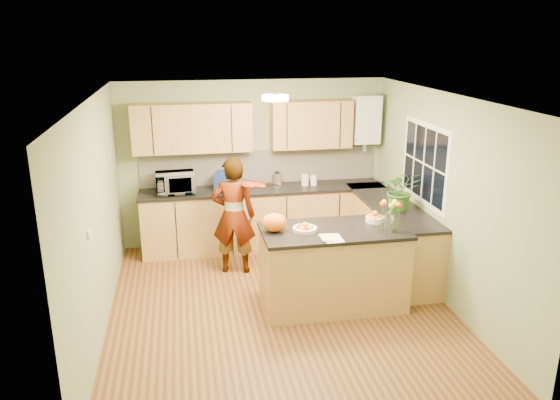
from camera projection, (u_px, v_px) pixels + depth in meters
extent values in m
plane|color=#593219|center=(280.00, 307.00, 6.56)|extent=(4.50, 4.50, 0.00)
cube|color=white|center=(280.00, 97.00, 5.81)|extent=(4.00, 4.50, 0.02)
cube|color=gray|center=(253.00, 163.00, 8.30)|extent=(4.00, 0.02, 2.50)
cube|color=gray|center=(334.00, 301.00, 4.07)|extent=(4.00, 0.02, 2.50)
cube|color=gray|center=(97.00, 219.00, 5.84)|extent=(0.02, 4.50, 2.50)
cube|color=gray|center=(444.00, 199.00, 6.53)|extent=(0.02, 4.50, 2.50)
cube|color=#AB7C44|center=(263.00, 219.00, 8.27)|extent=(3.60, 0.60, 0.90)
cube|color=black|center=(263.00, 189.00, 8.12)|extent=(3.64, 0.62, 0.04)
cube|color=#AB7C44|center=(390.00, 238.00, 7.51)|extent=(0.60, 2.20, 0.90)
cube|color=black|center=(392.00, 205.00, 7.37)|extent=(0.62, 2.24, 0.04)
cube|color=beige|center=(260.00, 166.00, 8.31)|extent=(3.60, 0.02, 0.52)
cube|color=#AB7C44|center=(192.00, 128.00, 7.80)|extent=(1.70, 0.34, 0.70)
cube|color=#AB7C44|center=(311.00, 124.00, 8.10)|extent=(1.20, 0.34, 0.70)
cube|color=white|center=(366.00, 119.00, 8.24)|extent=(0.40, 0.30, 0.72)
cylinder|color=silver|center=(364.00, 145.00, 8.36)|extent=(0.06, 0.06, 0.20)
cube|color=white|center=(424.00, 163.00, 7.00)|extent=(0.01, 1.30, 1.05)
cube|color=black|center=(424.00, 163.00, 7.00)|extent=(0.01, 1.18, 0.92)
cube|color=white|center=(89.00, 234.00, 5.27)|extent=(0.02, 0.09, 0.09)
cylinder|color=#FFEABF|center=(275.00, 98.00, 6.11)|extent=(0.30, 0.30, 0.06)
cylinder|color=white|center=(275.00, 95.00, 6.10)|extent=(0.10, 0.10, 0.02)
cube|color=#AB7C44|center=(333.00, 269.00, 6.50)|extent=(1.66, 0.83, 0.93)
cube|color=black|center=(334.00, 231.00, 6.35)|extent=(1.70, 0.87, 0.04)
cylinder|color=#F1E6C0|center=(305.00, 229.00, 6.28)|extent=(0.28, 0.28, 0.04)
cylinder|color=#F1E6C0|center=(375.00, 219.00, 6.57)|extent=(0.22, 0.22, 0.07)
cylinder|color=silver|center=(389.00, 222.00, 6.25)|extent=(0.11, 0.11, 0.22)
ellipsoid|color=orange|center=(274.00, 222.00, 6.24)|extent=(0.36, 0.33, 0.22)
cube|color=white|center=(333.00, 238.00, 6.05)|extent=(0.20, 0.27, 0.01)
imported|color=#DFA088|center=(234.00, 216.00, 7.32)|extent=(0.65, 0.50, 1.61)
imported|color=white|center=(175.00, 183.00, 7.82)|extent=(0.57, 0.41, 0.30)
cube|color=navy|center=(227.00, 181.00, 8.00)|extent=(0.39, 0.35, 0.26)
cylinder|color=silver|center=(277.00, 180.00, 8.15)|extent=(0.15, 0.15, 0.21)
sphere|color=black|center=(277.00, 171.00, 8.10)|extent=(0.08, 0.08, 0.08)
cylinder|color=#F1E6C0|center=(305.00, 180.00, 8.23)|extent=(0.14, 0.14, 0.17)
cylinder|color=white|center=(314.00, 180.00, 8.24)|extent=(0.13, 0.13, 0.15)
imported|color=#376B23|center=(401.00, 190.00, 7.05)|extent=(0.56, 0.51, 0.53)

